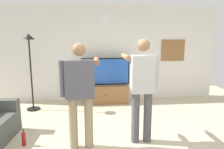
# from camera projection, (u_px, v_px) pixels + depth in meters

# --- Properties ---
(back_wall) EXTENTS (6.40, 0.10, 2.70)m
(back_wall) POSITION_uv_depth(u_px,v_px,m) (107.00, 53.00, 5.98)
(back_wall) COLOR silver
(back_wall) RESTS_ON ground_plane
(tv_stand) EXTENTS (1.20, 0.51, 0.50)m
(tv_stand) POSITION_uv_depth(u_px,v_px,m) (106.00, 94.00, 5.83)
(tv_stand) COLOR olive
(tv_stand) RESTS_ON ground_plane
(television) EXTENTS (1.33, 0.07, 0.75)m
(television) POSITION_uv_depth(u_px,v_px,m) (106.00, 71.00, 5.76)
(television) COLOR black
(television) RESTS_ON tv_stand
(wall_clock) EXTENTS (0.25, 0.03, 0.25)m
(wall_clock) POSITION_uv_depth(u_px,v_px,m) (105.00, 18.00, 5.74)
(wall_clock) COLOR white
(framed_picture) EXTENTS (0.70, 0.04, 0.62)m
(framed_picture) POSITION_uv_depth(u_px,v_px,m) (173.00, 50.00, 6.10)
(framed_picture) COLOR olive
(floor_lamp) EXTENTS (0.32, 0.32, 1.90)m
(floor_lamp) POSITION_uv_depth(u_px,v_px,m) (30.00, 56.00, 5.05)
(floor_lamp) COLOR black
(floor_lamp) RESTS_ON ground_plane
(person_standing_nearer_lamp) EXTENTS (0.64, 0.78, 1.74)m
(person_standing_nearer_lamp) POSITION_uv_depth(u_px,v_px,m) (80.00, 89.00, 3.32)
(person_standing_nearer_lamp) COLOR gray
(person_standing_nearer_lamp) RESTS_ON ground_plane
(person_standing_nearer_couch) EXTENTS (0.57, 0.78, 1.79)m
(person_standing_nearer_couch) POSITION_uv_depth(u_px,v_px,m) (142.00, 85.00, 3.51)
(person_standing_nearer_couch) COLOR #4C4C51
(person_standing_nearer_couch) RESTS_ON ground_plane
(beverage_bottle) EXTENTS (0.07, 0.07, 0.30)m
(beverage_bottle) POSITION_uv_depth(u_px,v_px,m) (24.00, 139.00, 3.52)
(beverage_bottle) COLOR maroon
(beverage_bottle) RESTS_ON ground_plane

